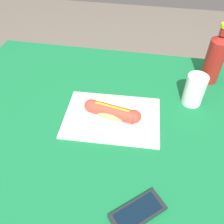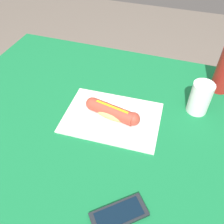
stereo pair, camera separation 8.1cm
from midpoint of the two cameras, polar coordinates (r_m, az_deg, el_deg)
ground_plane at (r=1.49m, az=0.46°, el=-22.24°), size 6.00×6.00×0.00m
dining_table at (r=0.94m, az=0.69°, el=-7.27°), size 1.19×0.90×0.77m
paper_wrapper at (r=0.83m, az=2.79°, el=-1.45°), size 0.34×0.25×0.01m
hot_dog at (r=0.81m, az=2.86°, el=-0.13°), size 0.20×0.08×0.05m
cell_phone at (r=0.65m, az=5.57°, el=-23.40°), size 0.15×0.14×0.01m
drinking_cup at (r=0.89m, az=22.78°, el=2.99°), size 0.07×0.07×0.12m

